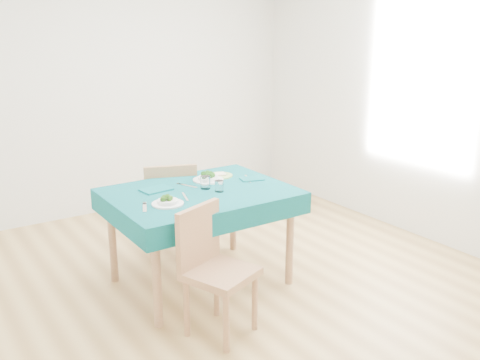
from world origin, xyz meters
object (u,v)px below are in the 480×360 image
chair_near (221,263)px  side_plate (220,176)px  bowl_far (208,176)px  chair_far (169,194)px  bowl_near (168,200)px  table (201,237)px

chair_near → side_plate: chair_near is taller
bowl_far → side_plate: 0.16m
chair_far → side_plate: chair_far is taller
chair_far → bowl_near: chair_far is taller
table → bowl_far: size_ratio=5.43×
table → side_plate: size_ratio=6.27×
chair_near → chair_far: (0.32, 1.36, 0.05)m
table → bowl_near: bowl_near is taller
table → chair_near: 0.75m
chair_near → chair_far: 1.40m
chair_far → bowl_far: bearing=125.8°
table → chair_near: bearing=-109.7°
chair_near → bowl_near: (-0.09, 0.54, 0.29)m
table → chair_far: bearing=84.5°
chair_near → side_plate: (0.59, 0.96, 0.27)m
bowl_far → side_plate: (0.14, 0.06, -0.03)m
chair_near → chair_far: size_ratio=0.91×
table → chair_far: (0.06, 0.66, 0.17)m
bowl_far → side_plate: size_ratio=1.15×
table → chair_near: size_ratio=1.34×
chair_near → side_plate: size_ratio=4.67×
bowl_near → chair_far: bearing=63.5°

